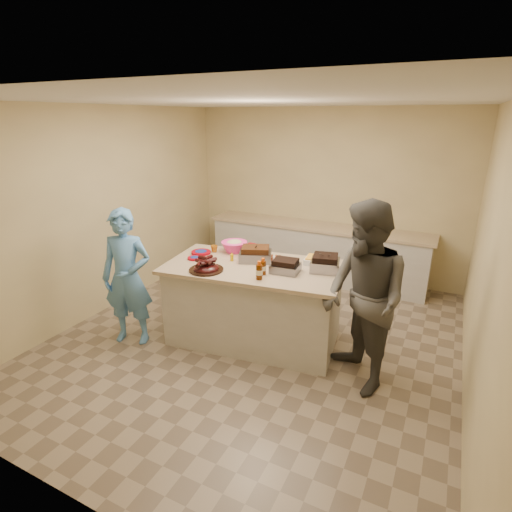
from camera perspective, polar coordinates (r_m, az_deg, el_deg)
The scene contains 20 objects.
room at distance 4.95m, azimuth 0.06°, elevation -11.72°, with size 4.50×5.00×2.70m, color #D1BD86, non-canonical shape.
back_counter at distance 6.63m, azimuth 8.53°, elevation 0.63°, with size 3.60×0.64×0.90m, color #BCB7AE, non-canonical shape.
island at distance 4.95m, azimuth -0.26°, elevation -11.71°, with size 2.00×1.06×0.95m, color #BCB7AE, non-canonical shape.
rib_platter at distance 4.43m, azimuth -7.11°, elevation -2.07°, with size 0.38×0.38×0.15m, color #380B0B, non-canonical shape.
pulled_pork_tray at distance 4.69m, azimuth -0.08°, elevation -0.66°, with size 0.37×0.28×0.11m, color #47230F.
brisket_tray at distance 4.37m, azimuth 4.20°, elevation -2.28°, with size 0.30×0.25×0.09m, color black.
roasting_pan at distance 4.46m, azimuth 9.79°, elevation -2.05°, with size 0.31×0.31×0.12m, color gray.
coleslaw_bowl at distance 5.01m, azimuth -3.09°, elevation 0.62°, with size 0.33×0.33×0.22m, color #FD349A, non-canonical shape.
sausage_plate at distance 4.70m, azimuth 2.26°, elevation -0.63°, with size 0.28×0.28×0.05m, color silver.
mac_cheese_dish at distance 4.65m, azimuth 9.02°, elevation -1.11°, with size 0.32×0.24×0.09m, color yellow.
bbq_bottle_a at distance 4.16m, azimuth 0.45°, elevation -3.33°, with size 0.07×0.07×0.20m, color #461C02.
bbq_bottle_b at distance 4.29m, azimuth 1.00°, elevation -2.64°, with size 0.06×0.06×0.19m, color #461C02.
mustard_bottle at distance 4.69m, azimuth -3.45°, elevation -0.69°, with size 0.04×0.04×0.11m, color #E0AC00.
sauce_bowl at distance 4.83m, azimuth -0.16°, elevation -0.08°, with size 0.15×0.05×0.15m, color silver.
plate_stack_large at distance 4.98m, azimuth -7.86°, elevation 0.36°, with size 0.24×0.24×0.03m, color #8E000E.
plate_stack_small at distance 4.80m, azimuth -8.77°, elevation -0.43°, with size 0.16×0.16×0.02m, color #8E000E.
plastic_cup at distance 5.02m, azimuth -5.97°, elevation 0.58°, with size 0.09×0.08×0.09m, color #AA6111.
basket_stack at distance 4.95m, azimuth -0.34°, elevation 0.44°, with size 0.20×0.15×0.10m, color #8E000E.
guest_blue at distance 5.16m, azimuth -16.98°, elevation -11.27°, with size 0.59×1.61×0.39m, color #5796D9.
guest_gray at distance 4.38m, azimuth 14.02°, elevation -17.03°, with size 0.91×1.86×0.71m, color #504D48.
Camera 1 is at (1.88, -3.80, 2.56)m, focal length 28.00 mm.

